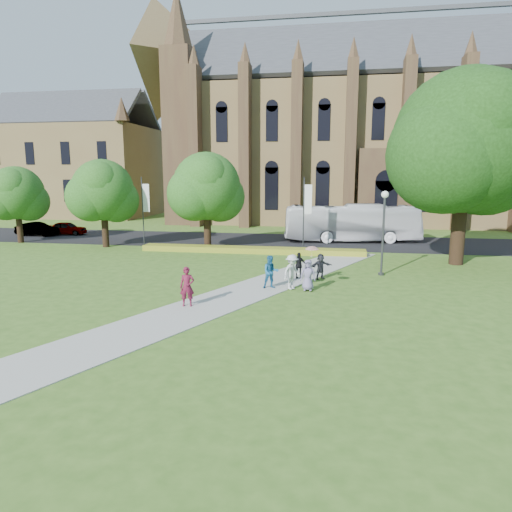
% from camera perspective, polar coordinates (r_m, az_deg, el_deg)
% --- Properties ---
extents(ground, '(160.00, 160.00, 0.00)m').
position_cam_1_polar(ground, '(23.64, -1.58, -5.11)').
color(ground, '#3A621D').
rests_on(ground, ground).
extents(road, '(160.00, 10.00, 0.02)m').
position_cam_1_polar(road, '(43.04, 3.68, 1.87)').
color(road, black).
rests_on(road, ground).
extents(footpath, '(15.58, 28.54, 0.04)m').
position_cam_1_polar(footpath, '(24.58, -1.12, -4.46)').
color(footpath, '#B2B2A8').
rests_on(footpath, ground).
extents(flower_hedge, '(18.00, 1.40, 0.45)m').
position_cam_1_polar(flower_hedge, '(36.64, -0.58, 0.76)').
color(flower_hedge, gold).
rests_on(flower_hedge, ground).
extents(cathedral, '(52.60, 18.25, 28.00)m').
position_cam_1_polar(cathedral, '(62.68, 15.38, 16.04)').
color(cathedral, brown).
rests_on(cathedral, ground).
extents(building_west, '(22.00, 14.00, 18.30)m').
position_cam_1_polar(building_west, '(75.05, -21.55, 11.79)').
color(building_west, brown).
rests_on(building_west, ground).
extents(streetlamp, '(0.44, 0.44, 5.24)m').
position_cam_1_polar(streetlamp, '(29.15, 15.66, 4.03)').
color(streetlamp, '#38383D').
rests_on(streetlamp, ground).
extents(large_tree, '(9.60, 9.60, 13.20)m').
position_cam_1_polar(large_tree, '(34.47, 24.69, 12.84)').
color(large_tree, '#332114').
rests_on(large_tree, ground).
extents(street_tree_0, '(5.20, 5.20, 7.50)m').
position_cam_1_polar(street_tree_0, '(41.28, -18.59, 7.79)').
color(street_tree_0, '#332114').
rests_on(street_tree_0, ground).
extents(street_tree_1, '(5.60, 5.60, 8.05)m').
position_cam_1_polar(street_tree_1, '(38.33, -6.19, 8.63)').
color(street_tree_1, '#332114').
rests_on(street_tree_1, ground).
extents(street_tree_2, '(4.80, 4.80, 6.95)m').
position_cam_1_polar(street_tree_2, '(47.02, -27.76, 6.96)').
color(street_tree_2, '#332114').
rests_on(street_tree_2, ground).
extents(banner_pole_0, '(0.70, 0.10, 6.00)m').
position_cam_1_polar(banner_pole_0, '(37.73, 6.16, 5.82)').
color(banner_pole_0, '#38383D').
rests_on(banner_pole_0, ground).
extents(banner_pole_1, '(0.70, 0.10, 6.00)m').
position_cam_1_polar(banner_pole_1, '(41.08, -13.83, 5.94)').
color(banner_pole_1, '#38383D').
rests_on(banner_pole_1, ground).
extents(tour_coach, '(12.75, 4.64, 3.47)m').
position_cam_1_polar(tour_coach, '(43.42, 11.87, 4.07)').
color(tour_coach, silver).
rests_on(tour_coach, road).
extents(car_0, '(4.04, 1.85, 1.34)m').
position_cam_1_polar(car_0, '(51.36, -22.56, 3.23)').
color(car_0, gray).
rests_on(car_0, road).
extents(car_1, '(4.25, 1.61, 1.38)m').
position_cam_1_polar(car_1, '(51.54, -25.65, 3.05)').
color(car_1, gray).
rests_on(car_1, road).
extents(pedestrian_0, '(0.78, 0.60, 1.90)m').
position_cam_1_polar(pedestrian_0, '(21.89, -8.61, -3.80)').
color(pedestrian_0, maroon).
rests_on(pedestrian_0, footpath).
extents(pedestrian_1, '(1.05, 0.92, 1.82)m').
position_cam_1_polar(pedestrian_1, '(25.03, 1.86, -2.01)').
color(pedestrian_1, '#1B5B8B').
rests_on(pedestrian_1, footpath).
extents(pedestrian_2, '(1.31, 1.42, 1.91)m').
position_cam_1_polar(pedestrian_2, '(24.88, 4.52, -2.00)').
color(pedestrian_2, silver).
rests_on(pedestrian_2, footpath).
extents(pedestrian_3, '(0.97, 0.55, 1.56)m').
position_cam_1_polar(pedestrian_3, '(27.60, 5.34, -1.16)').
color(pedestrian_3, black).
rests_on(pedestrian_3, footpath).
extents(pedestrian_4, '(0.84, 0.56, 1.69)m').
position_cam_1_polar(pedestrian_4, '(24.72, 6.51, -2.38)').
color(pedestrian_4, slate).
rests_on(pedestrian_4, footpath).
extents(pedestrian_5, '(1.43, 1.15, 1.52)m').
position_cam_1_polar(pedestrian_5, '(27.58, 8.07, -1.27)').
color(pedestrian_5, black).
rests_on(pedestrian_5, footpath).
extents(parasol, '(0.87, 0.87, 0.63)m').
position_cam_1_polar(parasol, '(24.58, 7.00, 0.29)').
color(parasol, '#E8A4AB').
rests_on(parasol, pedestrian_4).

